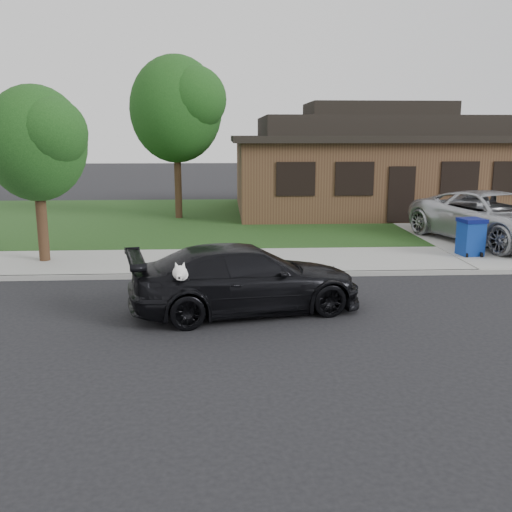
{
  "coord_description": "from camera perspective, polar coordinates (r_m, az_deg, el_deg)",
  "views": [
    {
      "loc": [
        -2.62,
        -10.11,
        3.46
      ],
      "look_at": [
        -2.02,
        0.87,
        1.1
      ],
      "focal_mm": 40.0,
      "sensor_mm": 36.0,
      "label": 1
    }
  ],
  "objects": [
    {
      "name": "ground",
      "position": [
        11.01,
        10.89,
        -6.44
      ],
      "size": [
        120.0,
        120.0,
        0.0
      ],
      "primitive_type": "plane",
      "color": "black",
      "rests_on": "ground"
    },
    {
      "name": "sidewalk",
      "position": [
        15.71,
        6.56,
        -0.47
      ],
      "size": [
        60.0,
        3.0,
        0.12
      ],
      "primitive_type": "cube",
      "color": "gray",
      "rests_on": "ground"
    },
    {
      "name": "curb",
      "position": [
        14.28,
        7.55,
        -1.78
      ],
      "size": [
        60.0,
        0.12,
        0.12
      ],
      "primitive_type": "cube",
      "color": "gray",
      "rests_on": "ground"
    },
    {
      "name": "lawn",
      "position": [
        23.51,
        3.32,
        3.79
      ],
      "size": [
        60.0,
        13.0,
        0.13
      ],
      "primitive_type": "cube",
      "color": "#193814",
      "rests_on": "ground"
    },
    {
      "name": "driveway",
      "position": [
        22.14,
        19.86,
        2.58
      ],
      "size": [
        4.5,
        13.0,
        0.14
      ],
      "primitive_type": "cube",
      "color": "gray",
      "rests_on": "ground"
    },
    {
      "name": "sedan",
      "position": [
        11.24,
        -1.02,
        -2.28
      ],
      "size": [
        4.89,
        2.84,
        1.33
      ],
      "rotation": [
        0.0,
        0.0,
        1.79
      ],
      "color": "black",
      "rests_on": "ground"
    },
    {
      "name": "minivan",
      "position": [
        19.07,
        22.65,
        3.56
      ],
      "size": [
        4.22,
        6.23,
        1.58
      ],
      "primitive_type": "imported",
      "rotation": [
        0.0,
        0.0,
        0.31
      ],
      "color": "#B6B8BE",
      "rests_on": "driveway"
    },
    {
      "name": "recycling_bin",
      "position": [
        16.97,
        20.68,
        1.8
      ],
      "size": [
        0.71,
        0.72,
        1.05
      ],
      "rotation": [
        0.0,
        0.0,
        0.14
      ],
      "color": "navy",
      "rests_on": "sidewalk"
    },
    {
      "name": "house",
      "position": [
        26.0,
        11.78,
        8.94
      ],
      "size": [
        12.6,
        8.6,
        4.65
      ],
      "color": "#422B1C",
      "rests_on": "ground"
    },
    {
      "name": "tree_0",
      "position": [
        23.08,
        -7.62,
        14.54
      ],
      "size": [
        3.78,
        3.6,
        6.34
      ],
      "color": "#332114",
      "rests_on": "ground"
    },
    {
      "name": "tree_2",
      "position": [
        15.95,
        -20.85,
        10.64
      ],
      "size": [
        2.73,
        2.6,
        4.59
      ],
      "color": "#332114",
      "rests_on": "ground"
    }
  ]
}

